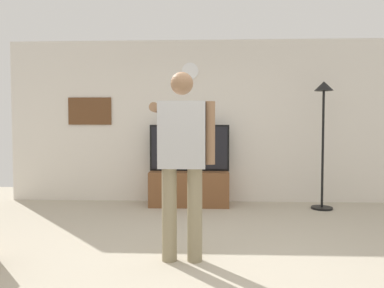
% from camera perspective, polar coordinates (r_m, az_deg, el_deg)
% --- Properties ---
extents(ground_plane, '(8.40, 8.40, 0.00)m').
position_cam_1_polar(ground_plane, '(3.45, -0.10, -18.67)').
color(ground_plane, '#B2A893').
extents(back_wall, '(6.40, 0.10, 2.70)m').
position_cam_1_polar(back_wall, '(6.17, 1.07, 3.55)').
color(back_wall, silver).
rests_on(back_wall, ground_plane).
extents(tv_stand, '(1.25, 0.58, 0.55)m').
position_cam_1_polar(tv_stand, '(5.90, -0.43, -6.89)').
color(tv_stand, brown).
rests_on(tv_stand, ground_plane).
extents(television, '(1.28, 0.07, 0.74)m').
position_cam_1_polar(television, '(5.88, -0.41, -0.60)').
color(television, black).
rests_on(television, tv_stand).
extents(wall_clock, '(0.27, 0.03, 0.27)m').
position_cam_1_polar(wall_clock, '(6.18, -0.30, 11.33)').
color(wall_clock, white).
extents(framed_picture, '(0.73, 0.04, 0.46)m').
position_cam_1_polar(framed_picture, '(6.43, -15.65, 4.96)').
color(framed_picture, brown).
extents(floor_lamp, '(0.32, 0.32, 1.94)m').
position_cam_1_polar(floor_lamp, '(5.89, 19.83, 3.83)').
color(floor_lamp, black).
rests_on(floor_lamp, ground_plane).
extents(person_standing_nearer_lamp, '(0.61, 0.78, 1.76)m').
position_cam_1_polar(person_standing_nearer_lamp, '(3.40, -1.58, -1.55)').
color(person_standing_nearer_lamp, gray).
rests_on(person_standing_nearer_lamp, ground_plane).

